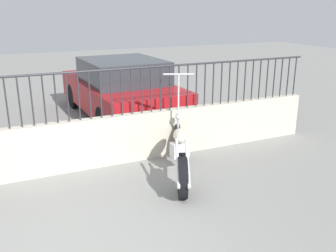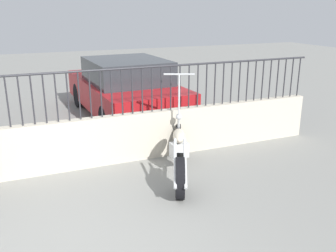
# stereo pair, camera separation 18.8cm
# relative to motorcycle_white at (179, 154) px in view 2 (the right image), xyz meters

# --- Properties ---
(low_wall) EXTENTS (10.44, 0.18, 0.84)m
(low_wall) POSITION_rel_motorcycle_white_xyz_m (-2.04, 0.94, 0.04)
(low_wall) COLOR beige
(low_wall) RESTS_ON ground_plane
(fence_railing) EXTENTS (10.44, 0.04, 0.80)m
(fence_railing) POSITION_rel_motorcycle_white_xyz_m (-2.04, 0.94, 0.99)
(fence_railing) COLOR #2D2D33
(fence_railing) RESTS_ON low_wall
(motorcycle_white) EXTENTS (1.03, 2.10, 1.54)m
(motorcycle_white) POSITION_rel_motorcycle_white_xyz_m (0.00, 0.00, 0.00)
(motorcycle_white) COLOR black
(motorcycle_white) RESTS_ON ground_plane
(car_red) EXTENTS (2.07, 4.30, 1.42)m
(car_red) POSITION_rel_motorcycle_white_xyz_m (0.22, 3.71, 0.33)
(car_red) COLOR black
(car_red) RESTS_ON ground_plane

